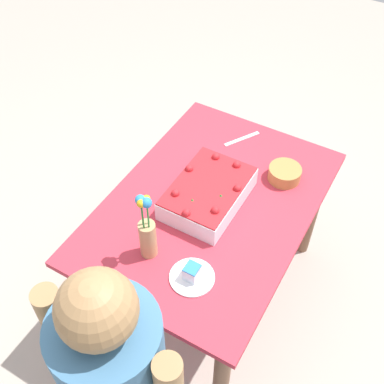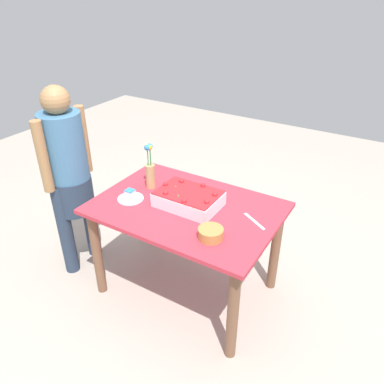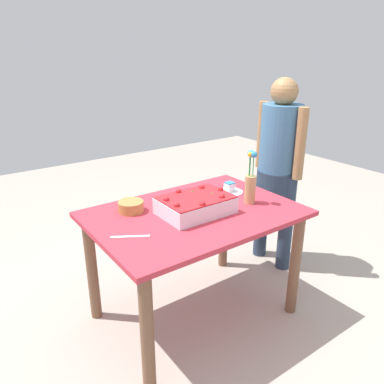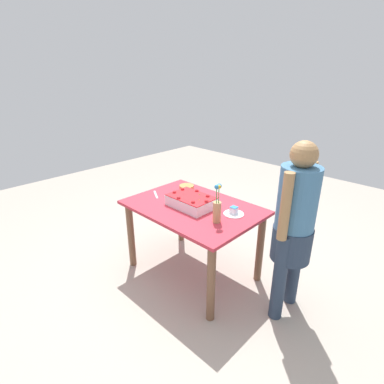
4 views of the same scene
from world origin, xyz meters
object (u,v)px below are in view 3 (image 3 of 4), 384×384
at_px(sheet_cake, 196,205).
at_px(fruit_bowl, 131,206).
at_px(serving_plate_with_slice, 230,190).
at_px(person_standing, 278,163).
at_px(cake_knife, 130,237).
at_px(flower_vase, 250,183).

bearing_deg(sheet_cake, fruit_bowl, 141.35).
height_order(sheet_cake, fruit_bowl, sheet_cake).
bearing_deg(serving_plate_with_slice, person_standing, 5.84).
height_order(sheet_cake, cake_knife, sheet_cake).
bearing_deg(sheet_cake, flower_vase, -10.99).
bearing_deg(sheet_cake, serving_plate_with_slice, 20.03).
height_order(cake_knife, person_standing, person_standing).
height_order(cake_knife, flower_vase, flower_vase).
distance_m(serving_plate_with_slice, fruit_bowl, 0.71).
distance_m(serving_plate_with_slice, person_standing, 0.55).
relative_size(serving_plate_with_slice, cake_knife, 0.89).
distance_m(flower_vase, fruit_bowl, 0.76).
distance_m(cake_knife, fruit_bowl, 0.34).
bearing_deg(flower_vase, fruit_bowl, 154.96).
relative_size(flower_vase, person_standing, 0.23).
height_order(flower_vase, person_standing, person_standing).
xyz_separation_m(sheet_cake, person_standing, (0.93, 0.20, 0.05)).
relative_size(sheet_cake, serving_plate_with_slice, 2.32).
bearing_deg(person_standing, fruit_bowl, -2.19).
xyz_separation_m(cake_knife, flower_vase, (0.84, -0.02, 0.14)).
xyz_separation_m(sheet_cake, flower_vase, (0.37, -0.07, 0.08)).
relative_size(sheet_cake, cake_knife, 2.06).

